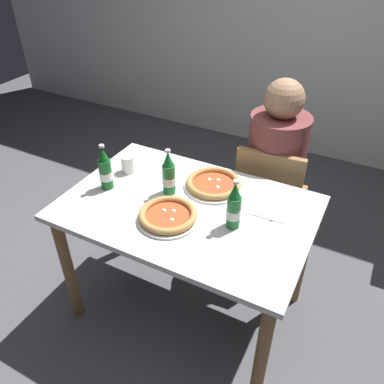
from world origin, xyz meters
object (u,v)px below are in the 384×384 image
(beer_bottle_right, at_px, (234,208))
(paper_cup, at_px, (128,164))
(diner_seated, at_px, (273,179))
(beer_bottle_left, at_px, (105,170))
(dining_table_main, at_px, (187,224))
(chair_behind_table, at_px, (269,197))
(beer_bottle_center, at_px, (169,175))
(pizza_margherita_near, at_px, (214,184))
(pizza_marinara_far, at_px, (168,216))
(napkin_with_cutlery, at_px, (270,207))

(beer_bottle_right, xyz_separation_m, paper_cup, (-0.68, 0.16, -0.06))
(diner_seated, xyz_separation_m, beer_bottle_left, (-0.67, -0.71, 0.27))
(dining_table_main, xyz_separation_m, paper_cup, (-0.43, 0.12, 0.16))
(diner_seated, distance_m, beer_bottle_left, 1.02)
(chair_behind_table, relative_size, diner_seated, 0.70)
(beer_bottle_left, height_order, beer_bottle_center, same)
(pizza_margherita_near, distance_m, pizza_marinara_far, 0.34)
(diner_seated, xyz_separation_m, paper_cup, (-0.66, -0.54, 0.21))
(pizza_margherita_near, xyz_separation_m, beer_bottle_center, (-0.18, -0.14, 0.08))
(beer_bottle_center, relative_size, paper_cup, 2.60)
(dining_table_main, relative_size, beer_bottle_right, 4.86)
(chair_behind_table, relative_size, beer_bottle_left, 3.44)
(chair_behind_table, bearing_deg, pizza_marinara_far, 65.17)
(beer_bottle_left, relative_size, paper_cup, 2.60)
(chair_behind_table, xyz_separation_m, napkin_with_cutlery, (0.12, -0.44, 0.27))
(pizza_marinara_far, height_order, beer_bottle_right, beer_bottle_right)
(pizza_margherita_near, bearing_deg, beer_bottle_center, -141.32)
(dining_table_main, distance_m, beer_bottle_center, 0.26)
(dining_table_main, height_order, pizza_marinara_far, pizza_marinara_far)
(pizza_marinara_far, distance_m, beer_bottle_right, 0.31)
(pizza_margherita_near, distance_m, beer_bottle_left, 0.55)
(diner_seated, height_order, paper_cup, diner_seated)
(diner_seated, relative_size, paper_cup, 12.73)
(pizza_margherita_near, height_order, pizza_marinara_far, same)
(chair_behind_table, bearing_deg, beer_bottle_right, 86.27)
(beer_bottle_left, relative_size, beer_bottle_center, 1.00)
(diner_seated, distance_m, paper_cup, 0.88)
(dining_table_main, relative_size, napkin_with_cutlery, 6.34)
(pizza_margherita_near, relative_size, paper_cup, 3.21)
(chair_behind_table, bearing_deg, beer_bottle_center, 51.22)
(pizza_marinara_far, xyz_separation_m, beer_bottle_right, (0.28, 0.10, 0.08))
(chair_behind_table, relative_size, pizza_marinara_far, 2.91)
(beer_bottle_center, bearing_deg, beer_bottle_left, -160.55)
(beer_bottle_right, bearing_deg, dining_table_main, 171.97)
(beer_bottle_right, relative_size, napkin_with_cutlery, 1.30)
(dining_table_main, bearing_deg, beer_bottle_right, -8.03)
(chair_behind_table, xyz_separation_m, pizza_marinara_far, (-0.27, -0.74, 0.29))
(diner_seated, distance_m, napkin_with_cutlery, 0.53)
(chair_behind_table, distance_m, pizza_marinara_far, 0.84)
(pizza_margherita_near, height_order, beer_bottle_left, beer_bottle_left)
(paper_cup, bearing_deg, diner_seated, 38.89)
(pizza_margherita_near, bearing_deg, pizza_marinara_far, -103.05)
(diner_seated, bearing_deg, beer_bottle_left, -133.48)
(pizza_margherita_near, bearing_deg, dining_table_main, -102.99)
(pizza_margherita_near, xyz_separation_m, beer_bottle_left, (-0.49, -0.25, 0.08))
(pizza_marinara_far, relative_size, beer_bottle_left, 1.18)
(pizza_marinara_far, bearing_deg, napkin_with_cutlery, 37.50)
(diner_seated, bearing_deg, napkin_with_cutlery, -75.61)
(beer_bottle_center, bearing_deg, beer_bottle_right, -13.54)
(pizza_margherita_near, relative_size, beer_bottle_left, 1.23)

